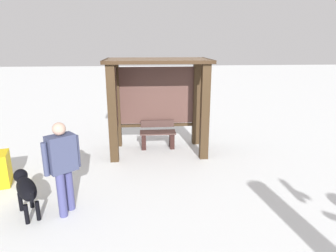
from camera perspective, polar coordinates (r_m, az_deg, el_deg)
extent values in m
plane|color=silver|center=(8.09, -1.86, -4.90)|extent=(60.00, 60.00, 0.00)
cube|color=#392817|center=(7.21, -10.68, 2.17)|extent=(0.21, 0.21, 2.39)
cube|color=#392817|center=(7.33, 7.14, 2.55)|extent=(0.21, 0.21, 2.39)
cube|color=#392817|center=(8.33, -9.94, 4.05)|extent=(0.21, 0.21, 2.39)
cube|color=#392817|center=(8.44, 5.54, 4.36)|extent=(0.21, 0.21, 2.39)
cube|color=black|center=(7.57, -2.03, 12.55)|extent=(2.63, 1.53, 0.08)
cube|color=#51342E|center=(8.26, -2.17, 5.90)|extent=(2.05, 0.08, 1.58)
cube|color=#392817|center=(8.43, -2.10, 0.18)|extent=(2.05, 0.06, 0.08)
cube|color=#51342E|center=(7.92, -10.24, 5.22)|extent=(0.08, 0.63, 1.58)
cube|color=#442E2A|center=(8.20, -2.00, -1.24)|extent=(0.99, 0.42, 0.04)
cube|color=#442E2A|center=(8.33, -2.08, 0.45)|extent=(0.94, 0.04, 0.20)
cube|color=black|center=(8.30, 0.74, -2.74)|extent=(0.12, 0.35, 0.43)
cube|color=black|center=(8.27, -4.71, -2.88)|extent=(0.12, 0.35, 0.43)
cube|color=#39405F|center=(5.20, -19.91, -4.99)|extent=(0.51, 0.48, 0.63)
sphere|color=tan|center=(5.07, -20.36, -0.53)|extent=(0.21, 0.21, 0.21)
cylinder|color=#414379|center=(5.56, -18.55, -11.45)|extent=(0.20, 0.20, 0.79)
cylinder|color=#414379|center=(5.39, -19.88, -12.49)|extent=(0.20, 0.20, 0.79)
cylinder|color=#39405F|center=(5.31, -17.20, -4.66)|extent=(0.13, 0.13, 0.56)
cylinder|color=#39405F|center=(5.12, -22.67, -5.99)|extent=(0.13, 0.13, 0.56)
ellipsoid|color=black|center=(5.60, -25.70, -10.88)|extent=(0.64, 0.80, 0.32)
sphere|color=black|center=(5.99, -26.64, -8.58)|extent=(0.24, 0.24, 0.24)
cylinder|color=black|center=(5.19, -24.81, -12.33)|extent=(0.13, 0.17, 0.24)
cylinder|color=black|center=(5.97, -24.94, -12.65)|extent=(0.07, 0.07, 0.34)
cylinder|color=black|center=(5.95, -26.63, -12.97)|extent=(0.07, 0.07, 0.34)
cylinder|color=black|center=(5.55, -23.87, -14.77)|extent=(0.07, 0.07, 0.34)
cylinder|color=black|center=(5.52, -25.70, -15.14)|extent=(0.07, 0.07, 0.34)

